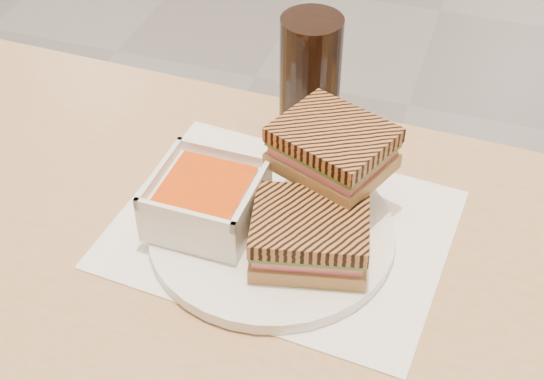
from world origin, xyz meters
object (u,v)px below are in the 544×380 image
(main_table, at_px, (155,331))
(panini_lower, at_px, (310,235))
(soup_bowl, at_px, (207,201))
(plate, at_px, (272,232))
(cola_glass, at_px, (310,78))

(main_table, height_order, panini_lower, panini_lower)
(main_table, xyz_separation_m, soup_bowl, (0.05, 0.07, 0.16))
(plate, bearing_deg, cola_glass, 94.80)
(plate, relative_size, panini_lower, 1.96)
(plate, xyz_separation_m, panini_lower, (0.05, -0.02, 0.03))
(main_table, height_order, cola_glass, cola_glass)
(main_table, distance_m, panini_lower, 0.24)
(main_table, xyz_separation_m, cola_glass, (0.10, 0.29, 0.20))
(plate, height_order, cola_glass, cola_glass)
(main_table, relative_size, plate, 4.44)
(plate, xyz_separation_m, cola_glass, (-0.02, 0.20, 0.07))
(panini_lower, xyz_separation_m, cola_glass, (-0.07, 0.23, 0.04))
(cola_glass, bearing_deg, plate, -85.20)
(soup_bowl, xyz_separation_m, panini_lower, (0.12, -0.01, 0.00))
(soup_bowl, height_order, cola_glass, cola_glass)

